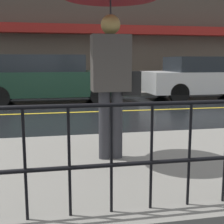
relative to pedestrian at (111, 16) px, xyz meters
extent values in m
plane|color=black|center=(-0.44, 4.49, -1.90)|extent=(80.00, 80.00, 0.00)
cube|color=gray|center=(-0.44, -0.17, -1.82)|extent=(28.00, 2.97, 0.15)
cube|color=gray|center=(-0.44, 8.48, -1.82)|extent=(28.00, 1.63, 0.15)
cube|color=gold|center=(-0.44, 4.49, -1.89)|extent=(25.20, 0.12, 0.01)
cube|color=#4C4238|center=(-0.44, 9.44, 0.67)|extent=(28.00, 0.30, 5.13)
cube|color=maroon|center=(-0.44, 9.02, 0.70)|extent=(16.80, 0.55, 0.35)
cylinder|color=black|center=(-0.44, -1.41, -0.86)|extent=(12.00, 0.04, 0.04)
cylinder|color=black|center=(-0.44, -1.41, -1.35)|extent=(12.00, 0.04, 0.04)
cylinder|color=black|center=(-0.94, -1.41, -1.31)|extent=(0.02, 0.02, 0.88)
cylinder|color=black|center=(-0.60, -1.41, -1.31)|extent=(0.02, 0.02, 0.88)
cylinder|color=black|center=(-0.27, -1.41, -1.31)|extent=(0.02, 0.02, 0.88)
cylinder|color=black|center=(0.06, -1.41, -1.31)|extent=(0.02, 0.02, 0.88)
cylinder|color=black|center=(0.40, -1.41, -1.31)|extent=(0.02, 0.02, 0.88)
cylinder|color=#333338|center=(-0.08, 0.00, -1.32)|extent=(0.14, 0.14, 0.85)
cylinder|color=#333338|center=(0.08, 0.00, -1.32)|extent=(0.14, 0.14, 0.85)
cube|color=#47423D|center=(0.00, 0.00, -0.56)|extent=(0.46, 0.28, 0.67)
sphere|color=tan|center=(0.00, 0.00, -0.10)|extent=(0.23, 0.23, 0.23)
cylinder|color=#262628|center=(0.00, 0.00, -0.18)|extent=(0.02, 0.02, 0.75)
cube|color=black|center=(0.25, 0.00, -0.81)|extent=(0.24, 0.12, 0.30)
cube|color=#193828|center=(-0.72, 6.44, -1.25)|extent=(4.79, 1.73, 0.75)
cube|color=#1E2328|center=(-0.91, 6.44, -0.61)|extent=(2.49, 1.59, 0.51)
cylinder|color=black|center=(0.77, 7.19, -1.58)|extent=(0.64, 0.22, 0.64)
cylinder|color=black|center=(0.77, 5.68, -1.58)|extent=(0.64, 0.22, 0.64)
cylinder|color=black|center=(-2.20, 7.19, -1.58)|extent=(0.64, 0.22, 0.64)
cube|color=silver|center=(4.64, 6.44, -1.27)|extent=(4.26, 1.85, 0.71)
cube|color=#1E2328|center=(4.47, 6.44, -0.66)|extent=(2.22, 1.70, 0.51)
cylinder|color=black|center=(3.32, 7.25, -1.57)|extent=(0.65, 0.22, 0.65)
cylinder|color=black|center=(3.32, 5.62, -1.57)|extent=(0.65, 0.22, 0.65)
camera|label=1|loc=(-0.73, -3.75, -0.52)|focal=50.00mm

